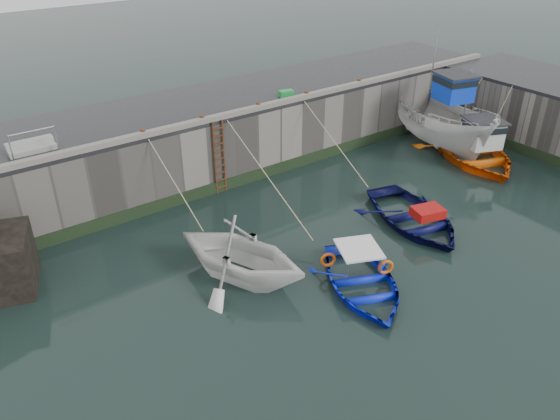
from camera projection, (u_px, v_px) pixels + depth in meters
ground at (435, 292)px, 17.39m from camera, size 120.00×120.00×0.00m
quay_back at (228, 131)px, 25.41m from camera, size 30.00×5.00×3.00m
road_back at (227, 98)px, 24.63m from camera, size 30.00×5.00×0.16m
kerb_back at (256, 108)px, 22.89m from camera, size 30.00×0.30×0.20m
algae_back at (259, 174)px, 24.25m from camera, size 30.00×0.08×0.50m
ladder at (219, 158)px, 22.54m from camera, size 0.51×0.08×3.20m
boat_near_white at (241, 276)px, 18.13m from camera, size 5.65×5.98×2.49m
boat_near_white_rope at (184, 225)px, 20.99m from camera, size 0.04×4.08×3.10m
boat_near_blue at (362, 288)px, 17.60m from camera, size 4.66×5.31×0.92m
boat_near_blue_rope at (265, 218)px, 21.44m from camera, size 0.04×6.50×3.10m
boat_near_navy at (413, 223)px, 21.10m from camera, size 4.71×5.73×1.03m
boat_near_navy_rope at (335, 180)px, 24.31m from camera, size 0.04×4.90×3.10m
boat_far_white at (441, 123)px, 27.14m from camera, size 4.61×7.96×5.90m
boat_far_orange at (472, 151)px, 26.08m from camera, size 6.47×7.38×4.27m
fish_crate at (286, 93)px, 24.50m from camera, size 0.71×0.49×0.27m
railing at (31, 146)px, 19.15m from camera, size 1.60×1.05×1.00m
bollard_a at (143, 133)px, 20.39m from camera, size 0.18×0.18×0.28m
bollard_b at (202, 119)px, 21.66m from camera, size 0.18×0.18×0.28m
bollard_c at (258, 106)px, 23.04m from camera, size 0.18×0.18×0.28m
bollard_d at (306, 94)px, 24.37m from camera, size 0.18×0.18×0.28m
bollard_e at (359, 82)px, 26.00m from camera, size 0.18×0.18×0.28m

